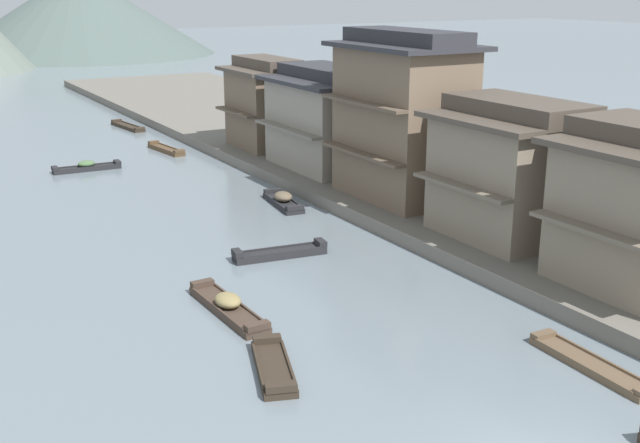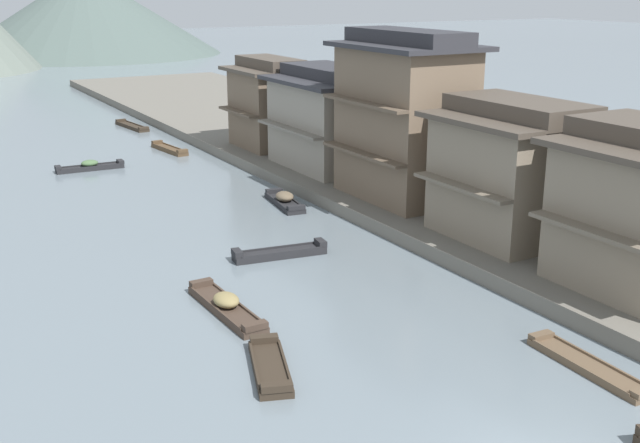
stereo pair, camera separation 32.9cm
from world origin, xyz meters
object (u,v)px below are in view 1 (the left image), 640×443
object	(u,v)px
boat_moored_nearest	(128,127)
boat_upstream_distant	(591,365)
house_waterfront_tall	(403,117)
house_waterfront_far	(267,103)
boat_crossing_west	(274,367)
house_waterfront_narrow	(333,118)
house_waterfront_second	(514,170)
boat_moored_third	(166,150)
boat_moored_second	(228,307)
boat_moored_far	(280,253)
boat_midriver_upstream	(283,201)
boat_midriver_drifting	(87,167)

from	to	relation	value
boat_moored_nearest	boat_upstream_distant	world-z (taller)	boat_moored_nearest
house_waterfront_tall	house_waterfront_far	world-z (taller)	house_waterfront_tall
boat_upstream_distant	boat_crossing_west	size ratio (longest dim) A/B	1.25
house_waterfront_narrow	house_waterfront_far	distance (m)	7.60
house_waterfront_tall	house_waterfront_narrow	xyz separation A→B (m)	(0.66, 8.24, -1.31)
house_waterfront_tall	house_waterfront_far	size ratio (longest dim) A/B	1.42
house_waterfront_second	house_waterfront_narrow	distance (m)	16.09
boat_upstream_distant	house_waterfront_second	distance (m)	12.30
boat_moored_nearest	boat_moored_third	distance (m)	10.88
boat_moored_second	house_waterfront_second	distance (m)	14.57
boat_moored_nearest	boat_moored_far	world-z (taller)	boat_moored_far
boat_moored_third	boat_upstream_distant	size ratio (longest dim) A/B	0.96
boat_upstream_distant	house_waterfront_far	distance (m)	34.40
boat_moored_nearest	boat_midriver_upstream	xyz separation A→B (m)	(0.31, -27.88, 0.14)
house_waterfront_narrow	house_waterfront_far	xyz separation A→B (m)	(-0.77, 7.56, 0.02)
boat_upstream_distant	house_waterfront_second	xyz separation A→B (m)	(5.98, 10.14, 3.57)
boat_moored_third	house_waterfront_narrow	world-z (taller)	house_waterfront_narrow
boat_crossing_west	house_waterfront_narrow	xyz separation A→B (m)	(14.92, 21.46, 3.52)
boat_midriver_drifting	boat_upstream_distant	bearing A→B (deg)	-79.00
boat_moored_third	house_waterfront_tall	world-z (taller)	house_waterfront_tall
boat_moored_third	house_waterfront_tall	distance (m)	22.09
house_waterfront_tall	boat_upstream_distant	bearing A→B (deg)	-106.92
boat_moored_second	boat_midriver_upstream	distance (m)	14.70
boat_upstream_distant	boat_crossing_west	xyz separation A→B (m)	(-8.79, 4.77, 0.04)
boat_midriver_upstream	house_waterfront_far	size ratio (longest dim) A/B	0.68
boat_moored_far	house_waterfront_second	world-z (taller)	house_waterfront_second
boat_moored_third	boat_midriver_drifting	size ratio (longest dim) A/B	1.03
boat_midriver_upstream	boat_crossing_west	world-z (taller)	boat_midriver_upstream
house_waterfront_tall	boat_midriver_upstream	bearing A→B (deg)	144.13
boat_moored_second	boat_midriver_drifting	xyz separation A→B (m)	(1.27, 25.83, -0.02)
boat_moored_second	boat_moored_third	size ratio (longest dim) A/B	1.13
boat_moored_nearest	house_waterfront_far	bearing A→B (deg)	-71.26
boat_midriver_upstream	house_waterfront_second	bearing A→B (deg)	-63.93
house_waterfront_far	boat_moored_far	bearing A→B (deg)	-114.93
boat_midriver_drifting	boat_crossing_west	distance (m)	30.83
boat_midriver_drifting	house_waterfront_narrow	distance (m)	16.39
boat_moored_nearest	boat_midriver_upstream	size ratio (longest dim) A/B	1.24
boat_midriver_drifting	house_waterfront_tall	world-z (taller)	house_waterfront_tall
boat_moored_third	boat_midriver_drifting	world-z (taller)	boat_midriver_drifting
boat_crossing_west	house_waterfront_far	world-z (taller)	house_waterfront_far
boat_crossing_west	house_waterfront_tall	size ratio (longest dim) A/B	0.43
boat_moored_nearest	house_waterfront_far	xyz separation A→B (m)	(5.37, -15.81, 3.56)
house_waterfront_tall	house_waterfront_narrow	distance (m)	8.37
boat_midriver_upstream	house_waterfront_narrow	distance (m)	8.11
boat_moored_third	boat_midriver_upstream	size ratio (longest dim) A/B	1.08
boat_midriver_upstream	boat_crossing_west	size ratio (longest dim) A/B	1.12
boat_moored_nearest	house_waterfront_second	size ratio (longest dim) A/B	0.77
boat_midriver_upstream	boat_upstream_distant	world-z (taller)	boat_midriver_upstream
boat_moored_nearest	boat_moored_second	bearing A→B (deg)	-101.59
boat_moored_far	house_waterfront_far	bearing A→B (deg)	65.07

